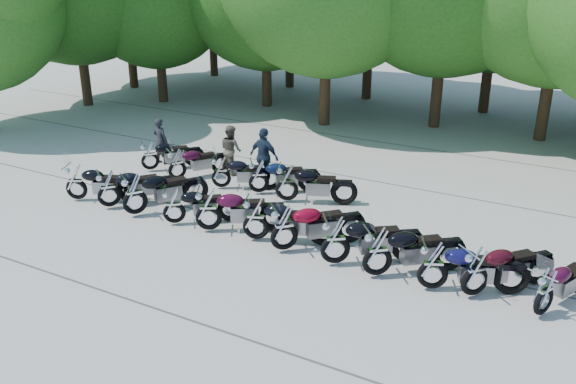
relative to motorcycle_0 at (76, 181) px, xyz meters
The scene contains 21 objects.
ground 6.37m from the motorcycle_0, ahead, with size 90.00×90.00×0.00m, color #9E998E.
motorcycle_0 is the anchor object (origin of this frame).
motorcycle_1 1.22m from the motorcycle_0, ahead, with size 0.68×2.24×1.26m, color black, non-canonical shape.
motorcycle_2 2.21m from the motorcycle_0, ahead, with size 0.73×2.40×1.36m, color black, non-canonical shape.
motorcycle_3 3.51m from the motorcycle_0, ahead, with size 0.63×2.06×1.16m, color black, non-canonical shape.
motorcycle_4 4.57m from the motorcycle_0, ahead, with size 0.72×2.37×1.34m, color #3A071F, non-canonical shape.
motorcycle_5 5.91m from the motorcycle_0, ahead, with size 0.71×2.32×1.31m, color black, non-canonical shape.
motorcycle_6 6.80m from the motorcycle_0, ahead, with size 0.73×2.40×1.36m, color maroon, non-canonical shape.
motorcycle_7 8.16m from the motorcycle_0, ahead, with size 0.73×2.41×1.36m, color black, non-canonical shape.
motorcycle_8 9.20m from the motorcycle_0, ahead, with size 0.73×2.40×1.35m, color black, non-canonical shape.
motorcycle_9 10.44m from the motorcycle_0, ahead, with size 0.70×2.29×1.30m, color #0D0C39, non-canonical shape.
motorcycle_10 11.29m from the motorcycle_0, ahead, with size 0.70×2.30×1.30m, color #33060F, non-canonical shape.
motorcycle_11 12.66m from the motorcycle_0, ahead, with size 0.64×2.09×1.18m, color #35071E, non-canonical shape.
motorcycle_12 3.00m from the motorcycle_0, 86.49° to the left, with size 0.62×2.03×1.15m, color black, non-canonical shape.
motorcycle_13 3.11m from the motorcycle_0, 61.08° to the left, with size 0.62×2.05×1.16m, color #30061C, non-canonical shape.
motorcycle_14 4.19m from the motorcycle_0, 41.63° to the left, with size 0.63×2.06×1.16m, color black, non-canonical shape.
motorcycle_15 5.27m from the motorcycle_0, 34.29° to the left, with size 0.65×2.13×1.21m, color black, non-canonical shape.
motorcycle_16 6.08m from the motorcycle_0, 27.52° to the left, with size 0.69×2.27×1.29m, color black, non-canonical shape.
rider_0 3.79m from the motorcycle_0, 89.91° to the left, with size 0.58×0.38×1.58m, color black.
rider_1 4.89m from the motorcycle_0, 57.64° to the left, with size 0.78×0.61×1.60m, color brown.
rider_2 5.55m from the motorcycle_0, 42.63° to the left, with size 1.05×0.44×1.80m, color #1D2B3D.
Camera 1 is at (6.82, -11.07, 6.88)m, focal length 38.00 mm.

